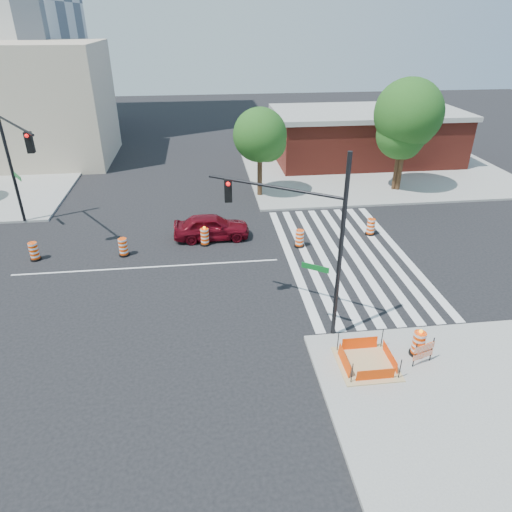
# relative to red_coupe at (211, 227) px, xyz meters

# --- Properties ---
(ground) EXTENTS (120.00, 120.00, 0.00)m
(ground) POSITION_rel_red_coupe_xyz_m (-3.54, -3.20, -0.77)
(ground) COLOR black
(ground) RESTS_ON ground
(sidewalk_ne) EXTENTS (22.00, 22.00, 0.15)m
(sidewalk_ne) POSITION_rel_red_coupe_xyz_m (14.46, 14.80, -0.69)
(sidewalk_ne) COLOR gray
(sidewalk_ne) RESTS_ON ground
(crosswalk_east) EXTENTS (6.75, 13.50, 0.01)m
(crosswalk_east) POSITION_rel_red_coupe_xyz_m (7.41, -3.20, -0.76)
(crosswalk_east) COLOR silver
(crosswalk_east) RESTS_ON ground
(lane_centerline) EXTENTS (14.00, 0.12, 0.01)m
(lane_centerline) POSITION_rel_red_coupe_xyz_m (-3.54, -3.20, -0.76)
(lane_centerline) COLOR silver
(lane_centerline) RESTS_ON ground
(excavation_pit) EXTENTS (2.20, 2.20, 0.90)m
(excavation_pit) POSITION_rel_red_coupe_xyz_m (5.46, -12.20, -0.54)
(excavation_pit) COLOR tan
(excavation_pit) RESTS_ON ground
(brick_storefront) EXTENTS (16.50, 8.50, 4.60)m
(brick_storefront) POSITION_rel_red_coupe_xyz_m (14.46, 14.80, 1.55)
(brick_storefront) COLOR maroon
(brick_storefront) RESTS_ON ground
(beige_midrise) EXTENTS (14.00, 10.00, 10.00)m
(beige_midrise) POSITION_rel_red_coupe_xyz_m (-15.54, 18.80, 4.23)
(beige_midrise) COLOR #C4B196
(beige_midrise) RESTS_ON ground
(red_coupe) EXTENTS (4.50, 1.83, 1.53)m
(red_coupe) POSITION_rel_red_coupe_xyz_m (0.00, 0.00, 0.00)
(red_coupe) COLOR #5E0813
(red_coupe) RESTS_ON ground
(signal_pole_se) EXTENTS (4.89, 3.38, 7.70)m
(signal_pole_se) POSITION_rel_red_coupe_xyz_m (3.37, -9.22, 3.96)
(signal_pole_se) COLOR black
(signal_pole_se) RESTS_ON ground
(signal_pole_nw) EXTENTS (3.70, 5.48, 8.56)m
(signal_pole_nw) POSITION_rel_red_coupe_xyz_m (-11.02, 2.35, 4.47)
(signal_pole_nw) COLOR black
(signal_pole_nw) RESTS_ON ground
(pit_drum) EXTENTS (0.60, 0.60, 1.18)m
(pit_drum) POSITION_rel_red_coupe_xyz_m (7.61, -11.86, -0.12)
(pit_drum) COLOR black
(pit_drum) RESTS_ON ground
(barricade) EXTENTS (0.90, 0.32, 1.09)m
(barricade) POSITION_rel_red_coupe_xyz_m (7.55, -12.40, -0.02)
(barricade) COLOR #FF4405
(barricade) RESTS_ON ground
(tree_north_c) EXTENTS (3.84, 3.79, 6.44)m
(tree_north_c) POSITION_rel_red_coupe_xyz_m (3.84, 6.86, 3.55)
(tree_north_c) COLOR #382314
(tree_north_c) RESTS_ON ground
(tree_north_d) EXTENTS (4.86, 4.86, 8.26)m
(tree_north_d) POSITION_rel_red_coupe_xyz_m (14.46, 6.73, 4.78)
(tree_north_d) COLOR #382314
(tree_north_d) RESTS_ON ground
(tree_north_e) EXTENTS (3.57, 3.57, 6.08)m
(tree_north_e) POSITION_rel_red_coupe_xyz_m (14.18, 6.86, 3.31)
(tree_north_e) COLOR #382314
(tree_north_e) RESTS_ON ground
(median_drum_1) EXTENTS (0.60, 0.60, 1.02)m
(median_drum_1) POSITION_rel_red_coupe_xyz_m (-9.76, -1.56, -0.29)
(median_drum_1) COLOR black
(median_drum_1) RESTS_ON ground
(median_drum_2) EXTENTS (0.60, 0.60, 1.02)m
(median_drum_2) POSITION_rel_red_coupe_xyz_m (-4.98, -1.62, -0.29)
(median_drum_2) COLOR black
(median_drum_2) RESTS_ON ground
(median_drum_3) EXTENTS (0.60, 0.60, 1.18)m
(median_drum_3) POSITION_rel_red_coupe_xyz_m (-0.43, -0.83, -0.28)
(median_drum_3) COLOR black
(median_drum_3) RESTS_ON ground
(median_drum_4) EXTENTS (0.60, 0.60, 1.02)m
(median_drum_4) POSITION_rel_red_coupe_xyz_m (5.02, -1.72, -0.29)
(median_drum_4) COLOR black
(median_drum_4) RESTS_ON ground
(median_drum_5) EXTENTS (0.60, 0.60, 1.02)m
(median_drum_5) POSITION_rel_red_coupe_xyz_m (9.67, -0.64, -0.29)
(median_drum_5) COLOR black
(median_drum_5) RESTS_ON ground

